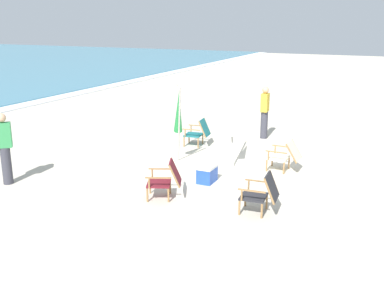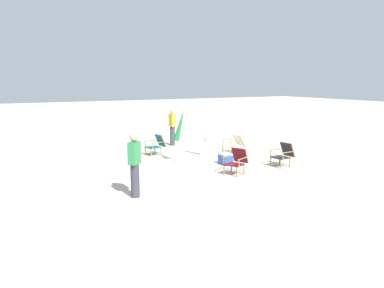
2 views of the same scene
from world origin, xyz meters
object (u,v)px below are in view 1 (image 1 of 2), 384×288
Objects in this scene: beach_chair_back_left at (199,132)px; beach_chair_back_right at (166,178)px; umbrella_furled_green at (179,112)px; beach_chair_front_left at (285,155)px; person_by_waterline at (265,112)px; cooler_box at (207,174)px; beach_chair_far_center at (262,192)px; person_near_chairs at (5,148)px; umbrella_furled_white at (233,114)px.

beach_chair_back_left and beach_chair_back_right have the same top height.
umbrella_furled_green is at bearing 20.58° from beach_chair_back_right.
person_by_waterline reaches higher than beach_chair_front_left.
umbrella_furled_green is at bearing 50.17° from cooler_box.
beach_chair_back_right is at bearing -165.04° from beach_chair_back_left.
beach_chair_front_left is (-1.21, -2.88, -0.01)m from beach_chair_back_left.
person_near_chairs is (-0.88, 5.68, 0.41)m from beach_chair_far_center.
umbrella_furled_white reaches higher than person_near_chairs.
beach_chair_front_left is 0.39× the size of umbrella_furled_green.
beach_chair_far_center is 2.00m from cooler_box.
beach_chair_front_left is 2.10m from cooler_box.
beach_chair_front_left is 0.49× the size of person_by_waterline.
beach_chair_back_right is at bearing 170.98° from umbrella_furled_white.
umbrella_furled_white is at bearing -69.67° from umbrella_furled_green.
person_by_waterline reaches higher than beach_chair_back_right.
cooler_box is (-1.53, 1.42, -0.22)m from beach_chair_front_left.
person_by_waterline reaches higher than beach_chair_far_center.
cooler_box is at bearing 54.92° from beach_chair_far_center.
beach_chair_back_left is at bearing 7.00° from umbrella_furled_green.
beach_chair_front_left is 3.22m from person_by_waterline.
umbrella_furled_green is (2.18, 2.87, 0.91)m from beach_chair_far_center.
umbrella_furled_white is at bearing -49.26° from person_near_chairs.
beach_chair_front_left is at bearing -112.82° from beach_chair_back_left.
beach_chair_back_right reaches higher than beach_chair_front_left.
cooler_box is (-1.04, -1.25, -1.14)m from umbrella_furled_green.
beach_chair_back_right is 3.77m from person_near_chairs.
beach_chair_back_right is 0.54× the size of person_by_waterline.
person_near_chairs is at bearing 151.30° from beach_chair_back_left.
cooler_box is (1.23, -0.39, -0.23)m from beach_chair_back_right.
umbrella_furled_white is 1.23× the size of person_near_chairs.
person_by_waterline is at bearing 25.58° from beach_chair_front_left.
person_by_waterline is (5.65, -0.44, 0.41)m from beach_chair_back_right.
cooler_box is (-1.52, 0.04, -1.11)m from umbrella_furled_white.
umbrella_furled_green is (2.27, 0.85, 0.91)m from beach_chair_back_right.
beach_chair_far_center is 3.22m from umbrella_furled_white.
beach_chair_back_left is 0.49× the size of person_near_chairs.
cooler_box is (1.14, 1.63, -0.23)m from beach_chair_far_center.
beach_chair_back_right is 2.02m from beach_chair_far_center.
umbrella_furled_white is 4.10× the size of cooler_box.
person_by_waterline is at bearing 15.89° from beach_chair_far_center.
person_near_chairs is at bearing 122.90° from beach_chair_front_left.
beach_chair_front_left is 2.68m from beach_chair_far_center.
cooler_box is (2.02, -4.06, -0.64)m from person_near_chairs.
beach_chair_far_center is 3.72m from umbrella_furled_green.
person_near_chairs is at bearing 116.44° from cooler_box.
person_by_waterline is at bearing -41.86° from beach_chair_back_left.
person_by_waterline is (3.37, -1.29, -0.50)m from umbrella_furled_green.
beach_chair_far_center is (0.09, -2.02, 0.00)m from beach_chair_back_right.
beach_chair_back_right is at bearing 162.34° from cooler_box.
beach_chair_back_left is at bearing -28.70° from person_near_chairs.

